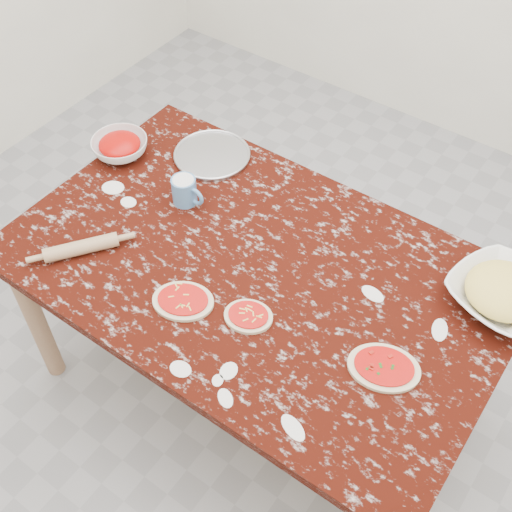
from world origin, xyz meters
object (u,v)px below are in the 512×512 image
(sauce_bowl, at_px, (120,147))
(rolling_pin, at_px, (81,247))
(pizza_tray, at_px, (212,155))
(worktable, at_px, (256,282))
(cheese_bowl, at_px, (502,295))
(flour_mug, at_px, (185,191))

(sauce_bowl, relative_size, rolling_pin, 0.87)
(rolling_pin, bearing_deg, pizza_tray, 85.61)
(worktable, bearing_deg, pizza_tray, 142.51)
(cheese_bowl, relative_size, flour_mug, 2.39)
(sauce_bowl, relative_size, cheese_bowl, 0.68)
(worktable, xyz_separation_m, cheese_bowl, (0.69, 0.31, 0.12))
(worktable, bearing_deg, flour_mug, 164.91)
(sauce_bowl, distance_m, rolling_pin, 0.50)
(worktable, bearing_deg, sauce_bowl, 167.93)
(worktable, distance_m, flour_mug, 0.41)
(pizza_tray, bearing_deg, sauce_bowl, -147.10)
(rolling_pin, bearing_deg, flour_mug, 72.09)
(worktable, height_order, pizza_tray, pizza_tray)
(sauce_bowl, distance_m, cheese_bowl, 1.44)
(pizza_tray, distance_m, flour_mug, 0.26)
(pizza_tray, distance_m, cheese_bowl, 1.14)
(worktable, distance_m, sauce_bowl, 0.77)
(worktable, bearing_deg, cheese_bowl, 24.33)
(cheese_bowl, bearing_deg, pizza_tray, 178.38)
(flour_mug, bearing_deg, pizza_tray, 107.21)
(pizza_tray, height_order, rolling_pin, rolling_pin)
(sauce_bowl, height_order, rolling_pin, sauce_bowl)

